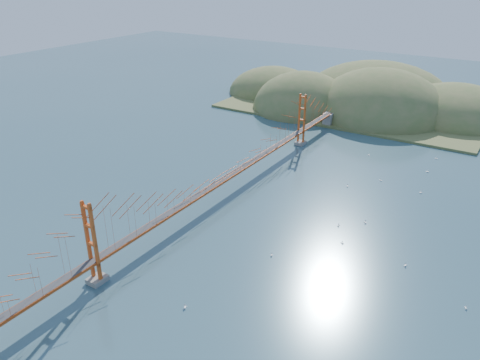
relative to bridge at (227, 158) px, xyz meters
The scene contains 16 objects.
ground 7.01m from the bridge, 90.00° to the right, with size 320.00×320.00×0.00m, color #335666.
bridge is the anchor object (origin of this frame).
far_headlands 68.73m from the bridge, 88.14° to the left, with size 84.00×58.00×25.00m.
sailboat_11 42.98m from the bridge, 13.63° to the right, with size 0.52×0.52×0.56m.
sailboat_8 41.15m from the bridge, 46.22° to the left, with size 0.62×0.59×0.70m.
sailboat_5 33.90m from the bridge, ahead, with size 0.54×0.58×0.65m.
sailboat_16 30.40m from the bridge, 43.45° to the left, with size 0.55×0.54×0.62m.
sailboat_12 35.91m from the bridge, 64.07° to the left, with size 0.49×0.47×0.55m.
sailboat_6 31.53m from the bridge, 65.52° to the right, with size 0.63×0.63×0.71m.
sailboat_7 47.29m from the bridge, 53.22° to the left, with size 0.60×0.55×0.68m.
sailboat_2 24.82m from the bridge, 10.62° to the right, with size 0.49×0.45×0.56m.
sailboat_4 35.55m from the bridge, 33.22° to the left, with size 0.58×0.58×0.63m.
sailboat_14 22.17m from the bridge, ahead, with size 0.46×0.49×0.56m.
sailboat_0 21.72m from the bridge, 38.30° to the right, with size 0.48×0.52×0.59m.
sailboat_1 25.47m from the bridge, ahead, with size 0.63×0.63×0.66m.
sailboat_extra_0 23.45m from the bridge, 40.44° to the left, with size 0.49×0.52×0.59m.
Camera 1 is at (42.23, -61.74, 37.68)m, focal length 35.00 mm.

